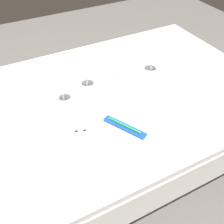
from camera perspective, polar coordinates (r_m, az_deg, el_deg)
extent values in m
plane|color=slate|center=(1.95, -1.74, -14.30)|extent=(6.00, 6.00, 0.00)
cube|color=white|center=(1.42, -2.32, 2.37)|extent=(1.80, 1.10, 0.04)
cube|color=white|center=(1.19, 10.11, -16.78)|extent=(1.80, 0.01, 0.18)
cube|color=white|center=(1.90, -9.65, 9.05)|extent=(1.80, 0.01, 0.18)
cylinder|color=brown|center=(2.30, 11.09, 7.30)|extent=(0.07, 0.07, 0.70)
cylinder|color=white|center=(1.22, 2.64, -3.68)|extent=(0.26, 0.26, 0.02)
cube|color=blue|center=(1.21, 2.66, -3.18)|extent=(0.13, 0.20, 0.01)
cylinder|color=green|center=(1.20, 2.68, -2.80)|extent=(0.09, 0.16, 0.01)
cube|color=beige|center=(1.18, -3.75, -6.56)|extent=(0.02, 0.19, 0.00)
cube|color=beige|center=(1.24, -6.07, -3.43)|extent=(0.02, 0.04, 0.00)
cube|color=beige|center=(1.17, -5.68, -7.03)|extent=(0.01, 0.20, 0.00)
cube|color=beige|center=(1.24, -7.73, -3.63)|extent=(0.02, 0.04, 0.00)
cube|color=beige|center=(1.30, 8.81, -1.47)|extent=(0.02, 0.17, 0.00)
cube|color=beige|center=(1.35, 6.44, 1.00)|extent=(0.02, 0.06, 0.00)
cube|color=beige|center=(1.31, 9.60, -0.96)|extent=(0.03, 0.19, 0.00)
ellipsoid|color=beige|center=(1.38, 7.22, 1.80)|extent=(0.03, 0.04, 0.01)
cube|color=beige|center=(1.32, 10.87, -0.73)|extent=(0.02, 0.19, 0.00)
ellipsoid|color=beige|center=(1.38, 8.15, 1.85)|extent=(0.03, 0.04, 0.01)
cube|color=beige|center=(1.33, 12.00, -0.53)|extent=(0.02, 0.19, 0.00)
ellipsoid|color=beige|center=(1.39, 9.30, 1.98)|extent=(0.03, 0.04, 0.01)
cylinder|color=white|center=(1.63, 1.18, 9.10)|extent=(0.13, 0.13, 0.01)
cylinder|color=white|center=(1.61, 1.20, 10.28)|extent=(0.08, 0.08, 0.07)
torus|color=white|center=(1.62, 2.44, 10.71)|extent=(0.05, 0.01, 0.05)
cylinder|color=silver|center=(1.41, -9.98, 2.36)|extent=(0.06, 0.06, 0.01)
cylinder|color=silver|center=(1.38, -10.14, 3.46)|extent=(0.01, 0.01, 0.06)
cone|color=silver|center=(1.34, -10.47, 5.71)|extent=(0.06, 0.06, 0.07)
cylinder|color=silver|center=(1.49, -5.15, 5.41)|extent=(0.06, 0.06, 0.01)
cylinder|color=silver|center=(1.47, -5.24, 6.59)|extent=(0.01, 0.01, 0.07)
cone|color=silver|center=(1.43, -5.40, 8.79)|extent=(0.07, 0.07, 0.06)
cylinder|color=silver|center=(1.62, 8.19, 8.52)|extent=(0.07, 0.07, 0.01)
cylinder|color=silver|center=(1.60, 8.32, 9.66)|extent=(0.01, 0.01, 0.07)
cone|color=silver|center=(1.57, 8.57, 11.77)|extent=(0.07, 0.07, 0.07)
cylinder|color=silver|center=(1.45, 1.52, 6.82)|extent=(0.07, 0.07, 0.11)
cylinder|color=#C68C1E|center=(1.46, 1.50, 5.98)|extent=(0.06, 0.06, 0.05)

